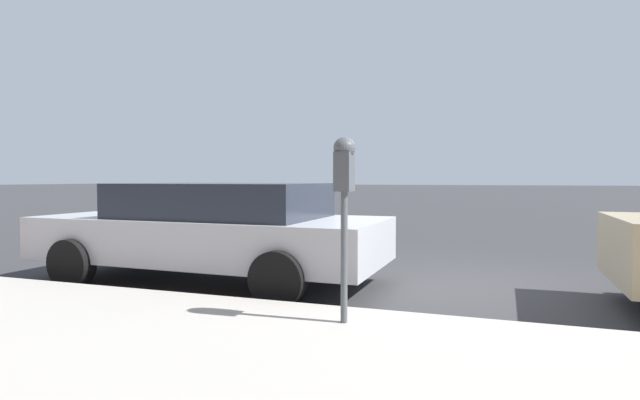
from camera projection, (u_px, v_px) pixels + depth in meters
ground_plane at (461, 285)px, 6.66m from camera, size 220.00×220.00×0.00m
parking_meter at (344, 181)px, 4.30m from camera, size 0.21×0.19×1.61m
car_silver at (213, 229)px, 6.84m from camera, size 2.22×4.82×1.36m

